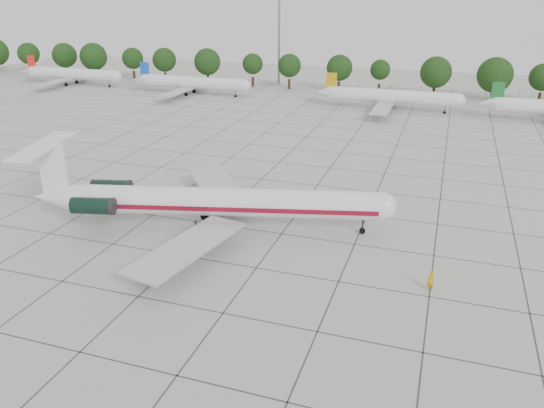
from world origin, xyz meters
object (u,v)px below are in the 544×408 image
object	(u,v)px
bg_airliner_c	(391,97)
floodlight_mast	(279,30)
bg_airliner_b	(193,83)
bg_airliner_a	(73,74)
ground_crew	(430,281)
main_airliner	(205,201)

from	to	relation	value
bg_airliner_c	floodlight_mast	distance (m)	43.33
bg_airliner_b	floodlight_mast	xyz separation A→B (m)	(15.25, 22.37, 11.37)
bg_airliner_a	bg_airliner_c	world-z (taller)	same
bg_airliner_a	bg_airliner_c	xyz separation A→B (m)	(86.07, -4.96, 0.00)
ground_crew	floodlight_mast	size ratio (longest dim) A/B	0.08
main_airliner	ground_crew	size ratio (longest dim) A/B	20.55
main_airliner	bg_airliner_c	world-z (taller)	main_airliner
bg_airliner_b	floodlight_mast	distance (m)	29.36
main_airliner	bg_airliner_c	distance (m)	69.44
bg_airliner_c	main_airliner	bearing A→B (deg)	-99.85
main_airliner	floodlight_mast	size ratio (longest dim) A/B	1.55
main_airliner	bg_airliner_b	size ratio (longest dim) A/B	1.40
bg_airliner_c	floodlight_mast	bearing A→B (deg)	143.28
ground_crew	floodlight_mast	xyz separation A→B (m)	(-45.93, 98.90, 13.32)
bg_airliner_c	floodlight_mast	xyz separation A→B (m)	(-33.51, 25.00, 11.37)
main_airliner	bg_airliner_a	xyz separation A→B (m)	(-74.19, 73.37, -0.40)
ground_crew	bg_airliner_a	distance (m)	126.18
bg_airliner_a	main_airliner	bearing A→B (deg)	-44.68
ground_crew	bg_airliner_b	world-z (taller)	bg_airliner_b
main_airliner	bg_airliner_a	bearing A→B (deg)	120.88
ground_crew	main_airliner	bearing A→B (deg)	-49.03
bg_airliner_b	ground_crew	bearing A→B (deg)	-51.36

